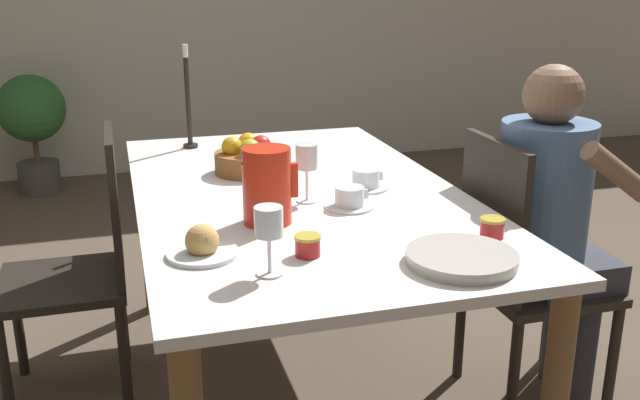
{
  "coord_description": "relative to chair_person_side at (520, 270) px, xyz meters",
  "views": [
    {
      "loc": [
        -0.55,
        -2.16,
        1.45
      ],
      "look_at": [
        0.0,
        -0.27,
        0.81
      ],
      "focal_mm": 40.0,
      "sensor_mm": 36.0,
      "label": 1
    }
  ],
  "objects": [
    {
      "name": "serving_tray",
      "position": [
        -0.47,
        -0.46,
        0.28
      ],
      "size": [
        0.28,
        0.28,
        0.03
      ],
      "color": "#B7B2A8",
      "rests_on": "dining_table"
    },
    {
      "name": "jam_jar_amber",
      "position": [
        -0.82,
        -0.3,
        0.29
      ],
      "size": [
        0.07,
        0.07,
        0.05
      ],
      "color": "#A81E1E",
      "rests_on": "dining_table"
    },
    {
      "name": "person_seated",
      "position": [
        0.09,
        -0.01,
        0.2
      ],
      "size": [
        0.39,
        0.41,
        1.17
      ],
      "rotation": [
        0.0,
        0.0,
        -1.57
      ],
      "color": "#33333D",
      "rests_on": "ground_plane"
    },
    {
      "name": "chair_opposite",
      "position": [
        -1.4,
        0.47,
        0.0
      ],
      "size": [
        0.42,
        0.42,
        0.94
      ],
      "rotation": [
        0.0,
        0.0,
        1.57
      ],
      "color": "black",
      "rests_on": "ground_plane"
    },
    {
      "name": "wine_glass_water",
      "position": [
        -0.7,
        0.13,
        0.4
      ],
      "size": [
        0.07,
        0.07,
        0.18
      ],
      "color": "white",
      "rests_on": "dining_table"
    },
    {
      "name": "candlestick_tall",
      "position": [
        -0.97,
        0.95,
        0.43
      ],
      "size": [
        0.06,
        0.06,
        0.41
      ],
      "color": "black",
      "rests_on": "dining_table"
    },
    {
      "name": "wine_glass_juice",
      "position": [
        -0.93,
        -0.39,
        0.39
      ],
      "size": [
        0.07,
        0.07,
        0.17
      ],
      "color": "white",
      "rests_on": "dining_table"
    },
    {
      "name": "teacup_across",
      "position": [
        -0.48,
        0.21,
        0.29
      ],
      "size": [
        0.15,
        0.15,
        0.06
      ],
      "color": "silver",
      "rests_on": "dining_table"
    },
    {
      "name": "teacup_near_person",
      "position": [
        -0.59,
        0.04,
        0.29
      ],
      "size": [
        0.15,
        0.15,
        0.06
      ],
      "color": "silver",
      "rests_on": "dining_table"
    },
    {
      "name": "bread_plate",
      "position": [
        -1.07,
        -0.23,
        0.29
      ],
      "size": [
        0.18,
        0.18,
        0.09
      ],
      "color": "silver",
      "rests_on": "dining_table"
    },
    {
      "name": "fruit_bowl",
      "position": [
        -0.82,
        0.51,
        0.32
      ],
      "size": [
        0.23,
        0.23,
        0.13
      ],
      "color": "brown",
      "rests_on": "dining_table"
    },
    {
      "name": "red_pitcher",
      "position": [
        -0.86,
        -0.03,
        0.37
      ],
      "size": [
        0.16,
        0.14,
        0.22
      ],
      "color": "red",
      "rests_on": "dining_table"
    },
    {
      "name": "potted_plant",
      "position": [
        -1.79,
        3.1,
        0.01
      ],
      "size": [
        0.44,
        0.44,
        0.8
      ],
      "color": "#4C4742",
      "rests_on": "ground_plane"
    },
    {
      "name": "jam_jar_red",
      "position": [
        -0.3,
        -0.31,
        0.29
      ],
      "size": [
        0.07,
        0.07,
        0.05
      ],
      "color": "#A81E1E",
      "rests_on": "dining_table"
    },
    {
      "name": "chair_person_side",
      "position": [
        0.0,
        0.0,
        0.0
      ],
      "size": [
        0.42,
        0.42,
        0.94
      ],
      "rotation": [
        0.0,
        0.0,
        -1.57
      ],
      "color": "black",
      "rests_on": "ground_plane"
    },
    {
      "name": "ground_plane",
      "position": [
        -0.7,
        0.25,
        -0.49
      ],
      "size": [
        20.0,
        20.0,
        0.0
      ],
      "primitive_type": "plane",
      "color": "brown"
    },
    {
      "name": "dining_table",
      "position": [
        -0.7,
        0.25,
        0.17
      ],
      "size": [
        1.04,
        1.78,
        0.76
      ],
      "color": "silver",
      "rests_on": "ground_plane"
    }
  ]
}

